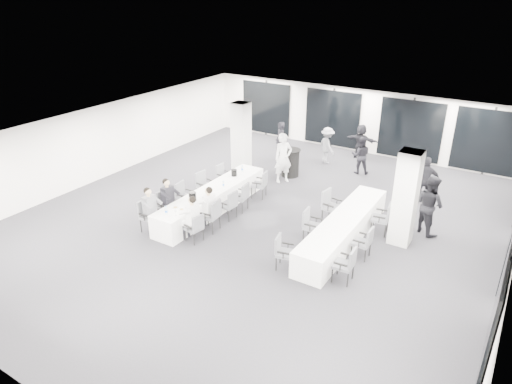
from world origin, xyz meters
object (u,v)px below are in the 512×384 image
Objects in this scene: banquet_table_main at (212,200)px; ice_bucket_far at (234,173)px; cocktail_table at (290,162)px; chair_main_left_fourth at (204,184)px; standing_guest_f at (361,139)px; chair_main_right_near at (196,227)px; banquet_table_side at (343,229)px; chair_side_left_near at (283,250)px; standing_guest_d at (426,177)px; chair_main_right_second at (212,214)px; chair_side_right_mid at (365,241)px; chair_side_right_far at (384,217)px; chair_main_left_mid at (184,195)px; chair_main_left_far at (223,175)px; chair_side_left_mid at (310,223)px; chair_main_left_near at (148,214)px; standing_guest_c at (327,143)px; chair_side_right_near at (347,263)px; chair_side_left_far at (330,204)px; chair_main_right_fourth at (242,195)px; chair_main_left_second at (166,204)px; ice_bucket_near at (192,196)px; standing_guest_b at (361,153)px; standing_guest_h at (430,201)px; chair_main_right_mid at (230,203)px; standing_guest_g at (280,139)px.

banquet_table_main is 21.74× the size of ice_bucket_far.
chair_main_left_fourth is (-1.58, -3.44, 0.00)m from cocktail_table.
cocktail_table is at bearing 66.87° from standing_guest_f.
banquet_table_side is at bearing -48.87° from chair_main_right_near.
standing_guest_d is at bearing 146.94° from chair_side_left_near.
banquet_table_main is 4.01m from chair_side_left_near.
chair_side_right_mid is at bearing -82.72° from chair_main_right_second.
chair_side_right_far is 4.34× the size of ice_bucket_far.
chair_main_left_mid is 2.00m from ice_bucket_far.
chair_main_right_second is 2.84m from chair_side_left_near.
chair_side_right_mid reaches higher than chair_main_left_far.
chair_side_left_mid is at bearing 88.53° from chair_main_left_fourth.
banquet_table_side is at bearing 111.00° from chair_main_left_near.
chair_side_right_mid is 0.54× the size of standing_guest_c.
chair_side_left_mid reaches higher than banquet_table_main.
chair_side_left_far is at bearing 28.07° from chair_side_right_near.
chair_main_left_second is at bearing 130.90° from chair_main_right_fourth.
standing_guest_d reaches higher than chair_main_right_second.
chair_side_left_far is at bearing 32.61° from ice_bucket_near.
cocktail_table is at bearing -3.97° from chair_main_right_second.
standing_guest_d is at bearing 148.40° from chair_side_left_mid.
standing_guest_b reaches higher than chair_main_left_fourth.
standing_guest_c is (-3.90, 4.68, 0.29)m from chair_side_right_far.
chair_side_left_near is at bearing 90.22° from chair_main_left_near.
chair_side_right_far is 5.83m from ice_bucket_near.
chair_side_right_far is 0.48× the size of standing_guest_h.
chair_side_left_near is at bearing -135.25° from chair_main_right_fourth.
chair_main_left_second is 1.12× the size of chair_main_right_near.
standing_guest_d reaches higher than ice_bucket_near.
standing_guest_f is at bearing -91.77° from standing_guest_b.
chair_main_right_fourth reaches higher than chair_main_right_mid.
standing_guest_h is at bearing 7.75° from ice_bucket_far.
chair_side_left_near is at bearing -107.79° from chair_main_right_second.
standing_guest_c is (2.21, 6.59, 0.32)m from chair_main_left_mid.
standing_guest_b is at bearing 14.89° from chair_side_right_near.
chair_side_left_far reaches higher than chair_main_left_second.
standing_guest_h reaches higher than chair_side_right_far.
chair_side_left_mid is 3.64m from standing_guest_h.
chair_side_right_near reaches higher than banquet_table_main.
chair_side_left_near is 0.93× the size of chair_side_right_far.
chair_main_left_fourth is at bearing 82.80° from chair_side_right_mid.
chair_main_right_fourth is 5.68m from standing_guest_b.
chair_main_right_fourth is at bearing -106.88° from chair_side_left_mid.
standing_guest_g reaches higher than standing_guest_d.
chair_main_left_mid is at bearing 147.84° from ice_bucket_near.
ice_bucket_far is (-0.89, 1.56, 0.32)m from chair_main_right_mid.
chair_side_right_far reaches higher than chair_main_left_second.
chair_main_right_mid is (1.67, 0.26, -0.00)m from chair_main_left_mid.
standing_guest_d is 0.90× the size of standing_guest_h.
standing_guest_d is (4.94, 3.80, 0.39)m from chair_main_right_fourth.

